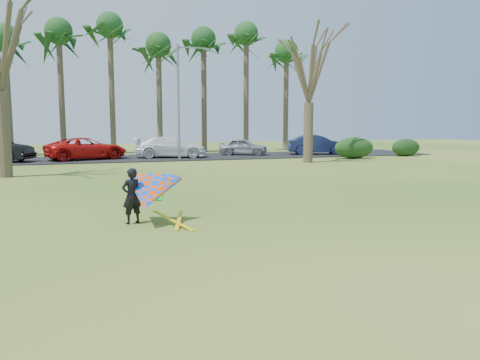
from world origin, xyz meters
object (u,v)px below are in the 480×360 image
object	(u,v)px
car_4	(243,147)
car_3	(171,147)
car_2	(86,148)
kite_flyer	(148,193)
bare_tree_right	(310,63)
streetlight	(181,97)
car_5	(317,145)

from	to	relation	value
car_4	car_3	bearing A→B (deg)	123.41
car_3	car_2	bearing A→B (deg)	102.38
car_2	kite_flyer	size ratio (longest dim) A/B	2.34
bare_tree_right	car_2	world-z (taller)	bare_tree_right
streetlight	car_4	distance (m)	7.67
bare_tree_right	streetlight	size ratio (longest dim) A/B	1.15
car_3	car_4	size ratio (longest dim) A/B	1.37
car_4	car_5	world-z (taller)	car_5
car_5	bare_tree_right	bearing A→B (deg)	163.91
car_5	kite_flyer	world-z (taller)	kite_flyer
bare_tree_right	car_4	distance (m)	9.71
car_3	car_4	bearing A→B (deg)	-68.84
car_3	car_5	bearing A→B (deg)	-78.66
streetlight	car_2	world-z (taller)	streetlight
car_2	streetlight	bearing A→B (deg)	-131.47
car_2	car_4	world-z (taller)	car_2
car_2	car_3	size ratio (longest dim) A/B	1.05
bare_tree_right	car_5	world-z (taller)	bare_tree_right
kite_flyer	car_3	bearing A→B (deg)	78.91
car_2	car_4	distance (m)	12.12
car_4	car_5	xyz separation A→B (m)	(6.02, -1.19, 0.13)
car_4	streetlight	bearing A→B (deg)	146.12
car_2	car_5	xyz separation A→B (m)	(18.11, -0.34, 0.02)
streetlight	kite_flyer	xyz separation A→B (m)	(-4.74, -20.01, -3.62)
car_3	car_4	xyz separation A→B (m)	(6.05, 0.89, -0.11)
car_3	car_4	world-z (taller)	car_3
car_3	car_5	size ratio (longest dim) A/B	1.10
car_4	car_5	distance (m)	6.14
car_3	car_5	xyz separation A→B (m)	(12.07, -0.30, 0.02)
bare_tree_right	kite_flyer	world-z (taller)	bare_tree_right
car_3	kite_flyer	xyz separation A→B (m)	(-4.43, -22.58, 0.00)
kite_flyer	bare_tree_right	bearing A→B (deg)	51.84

